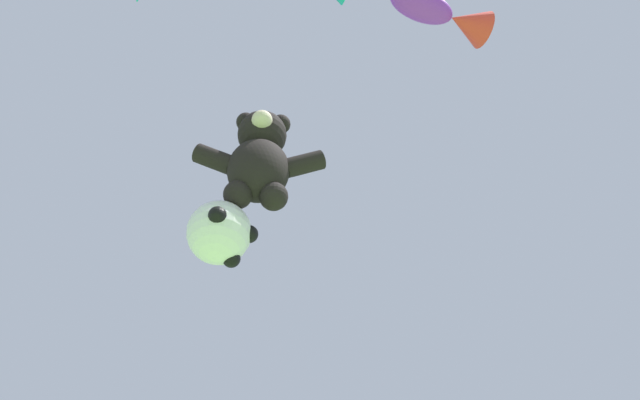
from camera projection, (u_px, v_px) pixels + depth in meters
The scene contains 3 objects.
teddy_bear_kite at pixel (260, 158), 10.89m from camera, with size 2.33×1.03×2.36m.
soccer_ball_kite at pixel (220, 233), 9.94m from camera, with size 1.14×1.14×1.05m.
fish_kite_violet at pixel (445, 15), 12.16m from camera, with size 2.17×1.28×0.77m.
Camera 1 is at (-0.93, -1.58, 1.21)m, focal length 35.00 mm.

